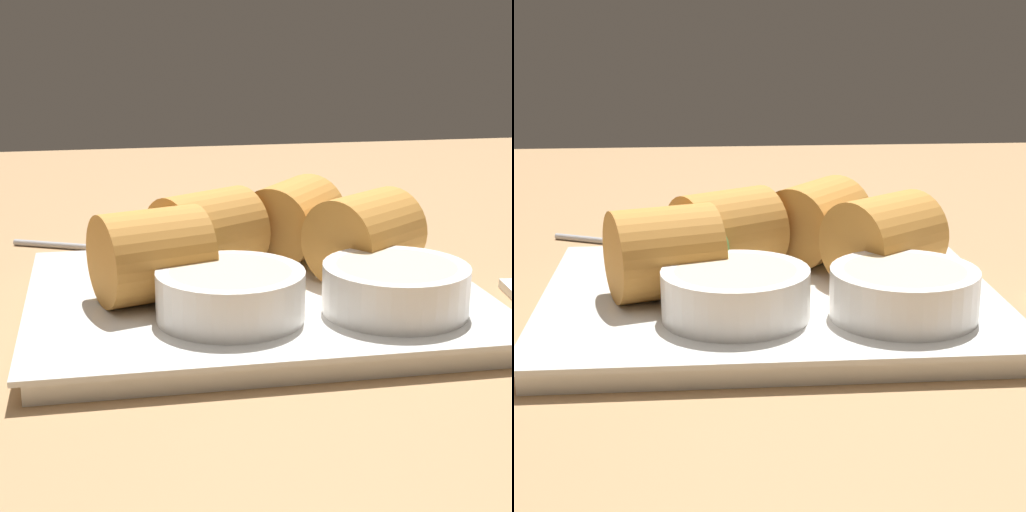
% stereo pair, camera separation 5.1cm
% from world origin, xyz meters
% --- Properties ---
extents(table_surface, '(1.80, 1.40, 0.02)m').
position_xyz_m(table_surface, '(0.00, 0.00, 0.01)').
color(table_surface, '#A87F54').
rests_on(table_surface, ground).
extents(serving_plate, '(0.27, 0.22, 0.01)m').
position_xyz_m(serving_plate, '(0.04, -0.02, 0.03)').
color(serving_plate, silver).
rests_on(serving_plate, table_surface).
extents(roll_front_left, '(0.08, 0.08, 0.05)m').
position_xyz_m(roll_front_left, '(0.06, -0.06, 0.06)').
color(roll_front_left, '#C68438').
rests_on(roll_front_left, serving_plate).
extents(roll_front_right, '(0.08, 0.08, 0.05)m').
position_xyz_m(roll_front_right, '(-0.04, -0.04, 0.06)').
color(roll_front_right, '#C68438').
rests_on(roll_front_right, serving_plate).
extents(roll_back_left, '(0.08, 0.07, 0.05)m').
position_xyz_m(roll_back_left, '(0.10, -0.02, 0.06)').
color(roll_back_left, '#C68438').
rests_on(roll_back_left, serving_plate).
extents(roll_back_right, '(0.08, 0.08, 0.05)m').
position_xyz_m(roll_back_right, '(-0.00, -0.09, 0.06)').
color(roll_back_right, '#C68438').
rests_on(roll_back_right, serving_plate).
extents(dipping_bowl_near, '(0.08, 0.08, 0.03)m').
position_xyz_m(dipping_bowl_near, '(0.06, 0.02, 0.05)').
color(dipping_bowl_near, white).
rests_on(dipping_bowl_near, serving_plate).
extents(dipping_bowl_far, '(0.08, 0.08, 0.03)m').
position_xyz_m(dipping_bowl_far, '(-0.03, 0.03, 0.05)').
color(dipping_bowl_far, white).
rests_on(dipping_bowl_far, serving_plate).
extents(spoon, '(0.17, 0.09, 0.01)m').
position_xyz_m(spoon, '(0.06, -0.15, 0.03)').
color(spoon, '#B2B2B7').
rests_on(spoon, table_surface).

